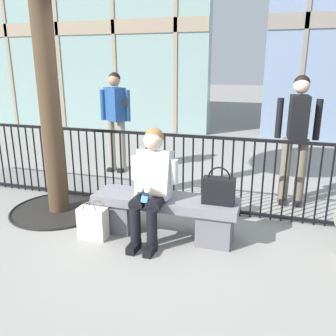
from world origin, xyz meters
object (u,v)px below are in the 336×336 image
at_px(shopping_bag, 93,223).
at_px(bystander_at_railing, 297,131).
at_px(stone_bench, 165,212).
at_px(handbag_on_bench, 219,190).
at_px(seated_person_with_phone, 152,182).
at_px(bystander_further_back, 115,115).

height_order(shopping_bag, bystander_at_railing, bystander_at_railing).
xyz_separation_m(stone_bench, bystander_at_railing, (1.35, 1.41, 0.73)).
relative_size(shopping_bag, bystander_at_railing, 0.26).
xyz_separation_m(handbag_on_bench, bystander_at_railing, (0.77, 1.42, 0.41)).
distance_m(stone_bench, bystander_at_railing, 2.08).
bearing_deg(seated_person_with_phone, handbag_on_bench, 9.76).
relative_size(stone_bench, bystander_at_railing, 0.94).
height_order(seated_person_with_phone, shopping_bag, seated_person_with_phone).
height_order(handbag_on_bench, bystander_further_back, bystander_further_back).
xyz_separation_m(seated_person_with_phone, handbag_on_bench, (0.69, 0.12, -0.05)).
xyz_separation_m(stone_bench, bystander_further_back, (-1.57, 2.11, 0.73)).
bearing_deg(bystander_further_back, stone_bench, -53.30).
bearing_deg(stone_bench, handbag_on_bench, -0.99).
bearing_deg(bystander_further_back, shopping_bag, -70.78).
relative_size(seated_person_with_phone, handbag_on_bench, 3.07).
bearing_deg(seated_person_with_phone, shopping_bag, -163.58).
distance_m(stone_bench, bystander_further_back, 2.73).
height_order(shopping_bag, bystander_further_back, bystander_further_back).
height_order(seated_person_with_phone, bystander_at_railing, bystander_at_railing).
distance_m(seated_person_with_phone, shopping_bag, 0.80).
xyz_separation_m(handbag_on_bench, bystander_further_back, (-2.15, 2.12, 0.41)).
height_order(seated_person_with_phone, bystander_further_back, bystander_further_back).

